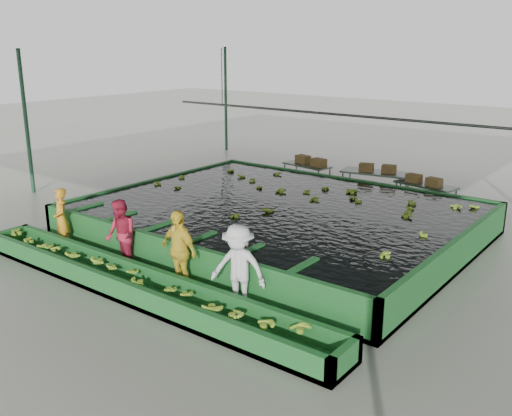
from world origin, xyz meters
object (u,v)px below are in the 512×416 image
Objects in this scene: flotation_tank at (278,219)px; packing_table_right at (425,197)px; worker_b at (121,235)px; box_stack_right at (424,184)px; packing_table_mid at (374,186)px; worker_d at (238,268)px; box_stack_left at (311,165)px; worker_a at (61,219)px; packing_table_left at (307,175)px; worker_c at (179,250)px; box_stack_mid at (377,172)px; sorting_trough at (138,285)px.

packing_table_right is at bearing 63.91° from flotation_tank.
worker_b reaches higher than box_stack_right.
packing_table_right is at bearing -5.64° from packing_table_mid.
worker_d is at bearing -64.03° from flotation_tank.
worker_b is 9.78m from box_stack_right.
box_stack_left is (-4.59, 0.47, 0.40)m from packing_table_right.
box_stack_left is 1.13× the size of box_stack_right.
flotation_tank is at bearing -116.09° from packing_table_right.
worker_d is 1.51× the size of box_stack_right.
packing_table_mid reaches higher than box_stack_left.
packing_table_left is (1.41, 9.52, -0.38)m from worker_a.
worker_c is (0.44, -4.30, 0.44)m from flotation_tank.
worker_a is at bearing -115.40° from box_stack_mid.
flotation_tank reaches higher than packing_table_left.
worker_c reaches higher than worker_a.
box_stack_mid reaches higher than packing_table_mid.
sorting_trough is 3.92m from worker_a.
worker_d is 9.04m from box_stack_right.
box_stack_left reaches higher than packing_table_right.
sorting_trough is at bearing -92.71° from packing_table_mid.
packing_table_left is 2.87m from packing_table_mid.
box_stack_left is at bearing 110.80° from worker_c.
worker_d is at bearing -91.17° from box_stack_right.
packing_table_left is 0.44m from box_stack_left.
box_stack_mid reaches higher than sorting_trough.
flotation_tank is 4.55× the size of packing_table_mid.
box_stack_right reaches higher than packing_table_mid.
worker_a is at bearing -174.93° from worker_c.
worker_d is (3.54, 0.00, 0.05)m from worker_b.
worker_b is 0.88× the size of packing_table_right.
worker_a is at bearing -123.92° from box_stack_right.
worker_d is at bearing 24.68° from worker_a.
worker_a is 0.87× the size of packing_table_left.
worker_d reaches higher than flotation_tank.
flotation_tank is 8.20× the size of box_stack_mid.
packing_table_right is 1.85m from box_stack_mid.
box_stack_right is at bearing 76.96° from sorting_trough.
box_stack_right is at bearing -5.91° from packing_table_left.
packing_table_left is 4.71m from box_stack_right.
worker_c is at bearing -73.46° from packing_table_left.
packing_table_right is (2.34, 9.88, 0.19)m from sorting_trough.
packing_table_mid reaches higher than sorting_trough.
worker_a is 10.21m from packing_table_mid.
worker_b is at bearing -85.23° from box_stack_left.
box_stack_left is 1.09× the size of box_stack_mid.
worker_c reaches higher than flotation_tank.
flotation_tank is 1.00× the size of sorting_trough.
worker_b is 9.47m from packing_table_mid.
flotation_tank is 7.50× the size of box_stack_left.
flotation_tank is at bearing 100.95° from worker_c.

